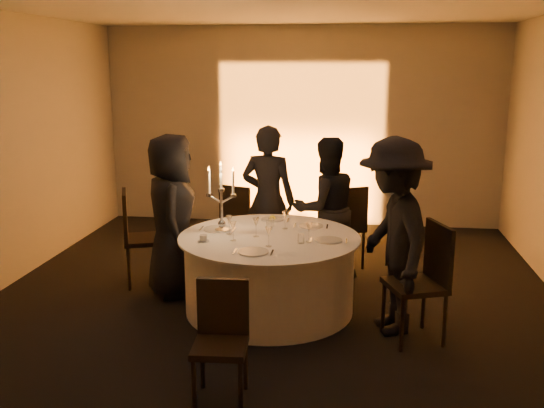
# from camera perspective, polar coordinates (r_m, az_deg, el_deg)

# --- Properties ---
(floor) EXTENTS (7.00, 7.00, 0.00)m
(floor) POSITION_cam_1_polar(r_m,az_deg,el_deg) (6.25, -0.25, -9.84)
(floor) COLOR black
(floor) RESTS_ON ground
(wall_back) EXTENTS (7.00, 0.00, 7.00)m
(wall_back) POSITION_cam_1_polar(r_m,az_deg,el_deg) (9.28, 2.77, 7.27)
(wall_back) COLOR #B0ACA4
(wall_back) RESTS_ON floor
(wall_front) EXTENTS (7.00, 0.00, 7.00)m
(wall_front) POSITION_cam_1_polar(r_m,az_deg,el_deg) (2.52, -11.58, -8.85)
(wall_front) COLOR #B0ACA4
(wall_front) RESTS_ON floor
(uplighter_fixture) EXTENTS (0.25, 0.12, 0.10)m
(uplighter_fixture) POSITION_cam_1_polar(r_m,az_deg,el_deg) (9.25, 2.51, -1.89)
(uplighter_fixture) COLOR black
(uplighter_fixture) RESTS_ON floor
(banquet_table) EXTENTS (1.80, 1.80, 0.77)m
(banquet_table) POSITION_cam_1_polar(r_m,az_deg,el_deg) (6.11, -0.25, -6.52)
(banquet_table) COLOR black
(banquet_table) RESTS_ON floor
(chair_left) EXTENTS (0.61, 0.61, 1.07)m
(chair_left) POSITION_cam_1_polar(r_m,az_deg,el_deg) (6.91, -12.56, -2.56)
(chair_left) COLOR black
(chair_left) RESTS_ON floor
(chair_back_left) EXTENTS (0.54, 0.54, 0.97)m
(chair_back_left) POSITION_cam_1_polar(r_m,az_deg,el_deg) (7.59, -3.09, -1.32)
(chair_back_left) COLOR black
(chair_back_left) RESTS_ON floor
(chair_back_right) EXTENTS (0.60, 0.60, 1.02)m
(chair_back_right) POSITION_cam_1_polar(r_m,az_deg,el_deg) (7.32, 6.95, -1.70)
(chair_back_right) COLOR black
(chair_back_right) RESTS_ON floor
(chair_right) EXTENTS (0.60, 0.60, 1.07)m
(chair_right) POSITION_cam_1_polar(r_m,az_deg,el_deg) (5.56, 14.18, -6.50)
(chair_right) COLOR black
(chair_right) RESTS_ON floor
(chair_front) EXTENTS (0.41, 0.41, 0.89)m
(chair_front) POSITION_cam_1_polar(r_m,az_deg,el_deg) (4.56, -4.79, -12.06)
(chair_front) COLOR black
(chair_front) RESTS_ON floor
(guest_left) EXTENTS (0.76, 0.96, 1.73)m
(guest_left) POSITION_cam_1_polar(r_m,az_deg,el_deg) (6.48, -9.40, -1.08)
(guest_left) COLOR black
(guest_left) RESTS_ON floor
(guest_back_left) EXTENTS (0.70, 0.51, 1.75)m
(guest_back_left) POSITION_cam_1_polar(r_m,az_deg,el_deg) (7.08, -0.37, 0.37)
(guest_back_left) COLOR black
(guest_back_left) RESTS_ON floor
(guest_back_right) EXTENTS (0.99, 0.91, 1.64)m
(guest_back_right) POSITION_cam_1_polar(r_m,az_deg,el_deg) (6.93, 5.06, -0.46)
(guest_back_right) COLOR black
(guest_back_right) RESTS_ON floor
(guest_right) EXTENTS (0.95, 1.30, 1.81)m
(guest_right) POSITION_cam_1_polar(r_m,az_deg,el_deg) (5.60, 11.32, -3.01)
(guest_right) COLOR black
(guest_right) RESTS_ON floor
(plate_left) EXTENTS (0.36, 0.29, 0.01)m
(plate_left) POSITION_cam_1_polar(r_m,az_deg,el_deg) (6.24, -5.15, -2.36)
(plate_left) COLOR silver
(plate_left) RESTS_ON banquet_table
(plate_back_left) EXTENTS (0.35, 0.24, 0.08)m
(plate_back_left) POSITION_cam_1_polar(r_m,az_deg,el_deg) (6.59, 0.04, -1.36)
(plate_back_left) COLOR silver
(plate_back_left) RESTS_ON banquet_table
(plate_back_right) EXTENTS (0.35, 0.26, 0.01)m
(plate_back_right) POSITION_cam_1_polar(r_m,az_deg,el_deg) (6.35, 3.68, -2.06)
(plate_back_right) COLOR silver
(plate_back_right) RESTS_ON banquet_table
(plate_right) EXTENTS (0.36, 0.26, 0.01)m
(plate_right) POSITION_cam_1_polar(r_m,az_deg,el_deg) (5.85, 5.36, -3.41)
(plate_right) COLOR silver
(plate_right) RESTS_ON banquet_table
(plate_front) EXTENTS (0.36, 0.28, 0.01)m
(plate_front) POSITION_cam_1_polar(r_m,az_deg,el_deg) (5.48, -1.77, -4.52)
(plate_front) COLOR silver
(plate_front) RESTS_ON banquet_table
(coffee_cup) EXTENTS (0.11, 0.11, 0.07)m
(coffee_cup) POSITION_cam_1_polar(r_m,az_deg,el_deg) (5.84, -6.48, -3.23)
(coffee_cup) COLOR silver
(coffee_cup) RESTS_ON banquet_table
(candelabra) EXTENTS (0.30, 0.15, 0.72)m
(candelabra) POSITION_cam_1_polar(r_m,az_deg,el_deg) (6.12, -4.78, -0.30)
(candelabra) COLOR silver
(candelabra) RESTS_ON banquet_table
(wine_glass_a) EXTENTS (0.07, 0.07, 0.19)m
(wine_glass_a) POSITION_cam_1_polar(r_m,az_deg,el_deg) (6.22, 1.25, -1.12)
(wine_glass_a) COLOR white
(wine_glass_a) RESTS_ON banquet_table
(wine_glass_b) EXTENTS (0.07, 0.07, 0.19)m
(wine_glass_b) POSITION_cam_1_polar(r_m,az_deg,el_deg) (5.61, -0.31, -2.68)
(wine_glass_b) COLOR white
(wine_glass_b) RESTS_ON banquet_table
(wine_glass_c) EXTENTS (0.07, 0.07, 0.19)m
(wine_glass_c) POSITION_cam_1_polar(r_m,az_deg,el_deg) (5.93, -1.52, -1.81)
(wine_glass_c) COLOR white
(wine_glass_c) RESTS_ON banquet_table
(wine_glass_d) EXTENTS (0.07, 0.07, 0.19)m
(wine_glass_d) POSITION_cam_1_polar(r_m,az_deg,el_deg) (5.81, -3.69, -2.16)
(wine_glass_d) COLOR white
(wine_glass_d) RESTS_ON banquet_table
(wine_glass_e) EXTENTS (0.07, 0.07, 0.19)m
(wine_glass_e) POSITION_cam_1_polar(r_m,az_deg,el_deg) (6.03, -4.06, -1.59)
(wine_glass_e) COLOR white
(wine_glass_e) RESTS_ON banquet_table
(wine_glass_f) EXTENTS (0.07, 0.07, 0.19)m
(wine_glass_f) POSITION_cam_1_polar(r_m,az_deg,el_deg) (5.77, 3.50, -2.28)
(wine_glass_f) COLOR white
(wine_glass_f) RESTS_ON banquet_table
(tumbler_a) EXTENTS (0.07, 0.07, 0.09)m
(tumbler_a) POSITION_cam_1_polar(r_m,az_deg,el_deg) (6.22, -0.25, -1.99)
(tumbler_a) COLOR white
(tumbler_a) RESTS_ON banquet_table
(tumbler_b) EXTENTS (0.07, 0.07, 0.09)m
(tumbler_b) POSITION_cam_1_polar(r_m,az_deg,el_deg) (5.75, 2.74, -3.27)
(tumbler_b) COLOR white
(tumbler_b) RESTS_ON banquet_table
(tumbler_c) EXTENTS (0.07, 0.07, 0.09)m
(tumbler_c) POSITION_cam_1_polar(r_m,az_deg,el_deg) (6.33, -0.09, -1.73)
(tumbler_c) COLOR white
(tumbler_c) RESTS_ON banquet_table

